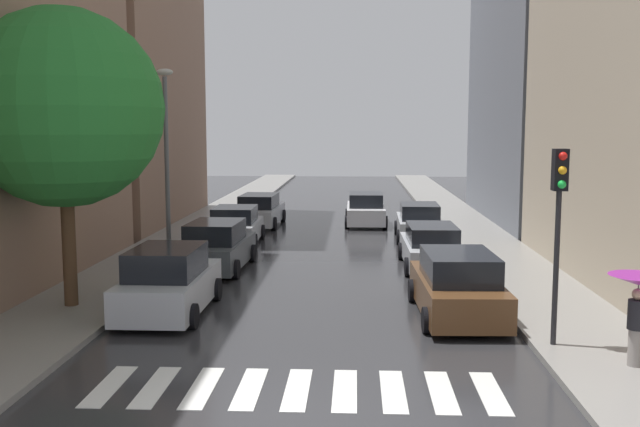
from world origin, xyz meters
The scene contains 18 objects.
ground_plane centered at (0.00, 24.00, -0.02)m, with size 28.00×72.00×0.04m, color #2C2C2E.
sidewalk_left centered at (-6.50, 24.00, 0.07)m, with size 3.00×72.00×0.15m, color gray.
sidewalk_right centered at (6.50, 24.00, 0.07)m, with size 3.00×72.00×0.15m, color gray.
crosswalk_stripes centered at (0.00, 1.36, 0.01)m, with size 7.65×2.20×0.01m.
building_left_mid centered at (-11.00, 24.79, 11.00)m, with size 6.00×13.65×22.00m, color #8C6B56.
building_right_mid centered at (11.00, 26.15, 9.38)m, with size 6.00×14.54×18.77m, color slate.
parked_car_left_nearest centered at (-3.83, 6.67, 0.84)m, with size 2.15×4.47×1.81m.
parked_car_left_second centered at (-3.71, 12.55, 0.79)m, with size 2.25×4.58×1.70m.
parked_car_left_third centered at (-3.97, 18.00, 0.75)m, with size 2.16×4.08×1.60m.
parked_car_left_fourth centered at (-3.71, 23.66, 0.75)m, with size 2.25×4.79×1.59m.
parked_car_right_nearest centered at (3.73, 6.73, 0.81)m, with size 2.28×4.78×1.73m.
parked_car_right_second centered at (3.72, 13.23, 0.73)m, with size 2.09×4.62×1.54m.
parked_car_right_third centered at (3.86, 19.60, 0.75)m, with size 2.12×4.40×1.60m.
car_midroad centered at (1.59, 24.31, 0.76)m, with size 2.08×4.55×1.63m.
pedestrian_foreground centered at (6.69, 2.62, 1.57)m, with size 1.17×1.17×1.85m.
street_tree_left centered at (-6.55, 6.89, 5.40)m, with size 5.21×5.21×7.86m.
traffic_light_right_corner centered at (5.45, 3.96, 3.29)m, with size 0.30×0.42×4.30m.
lamp_post_left centered at (-5.55, 13.22, 4.06)m, with size 0.60×0.28×6.77m.
Camera 1 is at (1.08, -11.54, 4.91)m, focal length 40.11 mm.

